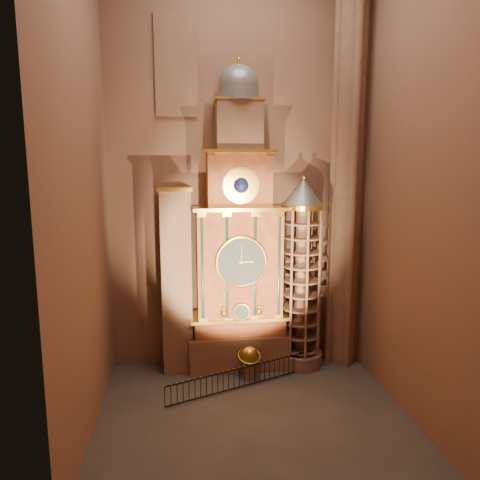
{
  "coord_description": "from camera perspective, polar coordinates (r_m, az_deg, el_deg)",
  "views": [
    {
      "loc": [
        -3.06,
        -17.87,
        11.01
      ],
      "look_at": [
        -0.2,
        3.0,
        7.63
      ],
      "focal_mm": 32.0,
      "sensor_mm": 36.0,
      "label": 1
    }
  ],
  "objects": [
    {
      "name": "celestial_globe",
      "position": [
        23.78,
        1.26,
        -15.61
      ],
      "size": [
        1.28,
        1.21,
        1.78
      ],
      "color": "#8C634C",
      "rests_on": "floor"
    },
    {
      "name": "stained_glass_window",
      "position": [
        24.41,
        -8.55,
        22.02
      ],
      "size": [
        2.2,
        0.14,
        5.2
      ],
      "color": "navy",
      "rests_on": "wall_back"
    },
    {
      "name": "gothic_pier",
      "position": [
        24.64,
        14.2,
        8.82
      ],
      "size": [
        2.04,
        2.04,
        22.0
      ],
      "color": "#8C634C",
      "rests_on": "floor"
    },
    {
      "name": "floor",
      "position": [
        21.21,
        1.77,
        -22.16
      ],
      "size": [
        14.0,
        14.0,
        0.0
      ],
      "primitive_type": "plane",
      "color": "#383330",
      "rests_on": "ground"
    },
    {
      "name": "wall_left",
      "position": [
        18.3,
        -20.47,
        8.52
      ],
      "size": [
        0.0,
        22.0,
        22.0
      ],
      "primitive_type": "plane",
      "rotation": [
        1.57,
        0.0,
        1.57
      ],
      "color": "#8C5D4B",
      "rests_on": "floor"
    },
    {
      "name": "wall_right",
      "position": [
        20.51,
        21.83,
        8.45
      ],
      "size": [
        0.0,
        22.0,
        22.0
      ],
      "primitive_type": "plane",
      "rotation": [
        1.57,
        0.0,
        -1.57
      ],
      "color": "#8C5D4B",
      "rests_on": "floor"
    },
    {
      "name": "astronomical_clock",
      "position": [
        23.44,
        -0.16,
        -1.53
      ],
      "size": [
        5.6,
        2.41,
        16.7
      ],
      "color": "#8C634C",
      "rests_on": "floor"
    },
    {
      "name": "stair_turret",
      "position": [
        24.2,
        8.2,
        -4.71
      ],
      "size": [
        2.5,
        2.5,
        10.8
      ],
      "color": "#8C634C",
      "rests_on": "floor"
    },
    {
      "name": "wall_back",
      "position": [
        24.07,
        -0.5,
        9.09
      ],
      "size": [
        22.0,
        0.0,
        22.0
      ],
      "primitive_type": "plane",
      "rotation": [
        1.57,
        0.0,
        0.0
      ],
      "color": "#8C5D4B",
      "rests_on": "floor"
    },
    {
      "name": "iron_railing",
      "position": [
        23.07,
        0.61,
        -17.77
      ],
      "size": [
        8.01,
        3.06,
        1.07
      ],
      "color": "black",
      "rests_on": "floor"
    },
    {
      "name": "portrait_tower",
      "position": [
        23.59,
        -8.41,
        -5.37
      ],
      "size": [
        1.8,
        1.6,
        10.2
      ],
      "color": "#8C634C",
      "rests_on": "floor"
    }
  ]
}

